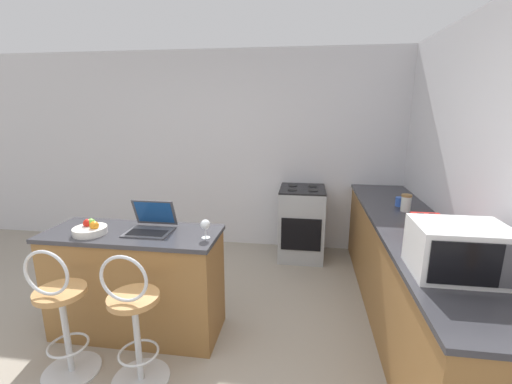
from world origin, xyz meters
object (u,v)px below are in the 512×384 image
object	(u,v)px
wine_glass_tall	(205,225)
mug_blue	(400,202)
bar_stool_near	(62,317)
microwave	(459,250)
stove_range	(302,223)
laptop	(151,223)
toaster	(429,228)
storage_jar	(406,203)
fruit_bowl	(90,229)
bar_stool_far	(135,324)

from	to	relation	value
wine_glass_tall	mug_blue	bearing A→B (deg)	33.69
bar_stool_near	microwave	size ratio (longest dim) A/B	1.92
stove_range	mug_blue	xyz separation A→B (m)	(0.98, -0.65, 0.50)
laptop	stove_range	xyz separation A→B (m)	(1.20, 1.69, -0.51)
toaster	storage_jar	bearing A→B (deg)	87.80
microwave	wine_glass_tall	size ratio (longest dim) A/B	3.51
laptop	fruit_bowl	world-z (taller)	laptop
fruit_bowl	wine_glass_tall	world-z (taller)	wine_glass_tall
bar_stool_far	wine_glass_tall	size ratio (longest dim) A/B	6.76
storage_jar	mug_blue	world-z (taller)	storage_jar
toaster	fruit_bowl	world-z (taller)	toaster
microwave	wine_glass_tall	bearing A→B (deg)	168.00
bar_stool_near	bar_stool_far	distance (m)	0.54
mug_blue	toaster	bearing A→B (deg)	-91.23
bar_stool_far	storage_jar	world-z (taller)	storage_jar
bar_stool_near	wine_glass_tall	size ratio (longest dim) A/B	6.76
laptop	mug_blue	distance (m)	2.41
fruit_bowl	storage_jar	xyz separation A→B (m)	(2.64, 1.00, 0.05)
wine_glass_tall	laptop	bearing A→B (deg)	168.85
stove_range	microwave	bearing A→B (deg)	-66.36
microwave	wine_glass_tall	distance (m)	1.69
fruit_bowl	wine_glass_tall	bearing A→B (deg)	2.60
stove_range	bar_stool_far	bearing A→B (deg)	-115.23
laptop	storage_jar	bearing A→B (deg)	21.46
storage_jar	mug_blue	bearing A→B (deg)	92.77
bar_stool_far	microwave	world-z (taller)	microwave
microwave	mug_blue	xyz separation A→B (m)	(0.05, 1.48, -0.11)
stove_range	mug_blue	distance (m)	1.28
microwave	toaster	size ratio (longest dim) A/B	1.92
toaster	storage_jar	world-z (taller)	toaster
storage_jar	laptop	bearing A→B (deg)	-158.54
bar_stool_far	fruit_bowl	xyz separation A→B (m)	(-0.57, 0.46, 0.48)
fruit_bowl	storage_jar	distance (m)	2.82
bar_stool_near	microwave	world-z (taller)	microwave
toaster	laptop	bearing A→B (deg)	-176.38
bar_stool_far	wine_glass_tall	bearing A→B (deg)	54.00
wine_glass_tall	mug_blue	xyz separation A→B (m)	(1.70, 1.13, -0.06)
bar_stool_near	fruit_bowl	size ratio (longest dim) A/B	3.88
toaster	mug_blue	size ratio (longest dim) A/B	2.65
bar_stool_far	storage_jar	size ratio (longest dim) A/B	6.05
bar_stool_near	toaster	bearing A→B (deg)	15.88
laptop	toaster	world-z (taller)	laptop
toaster	wine_glass_tall	world-z (taller)	toaster
microwave	toaster	xyz separation A→B (m)	(0.03, 0.58, -0.07)
bar_stool_far	wine_glass_tall	distance (m)	0.82
laptop	wine_glass_tall	bearing A→B (deg)	-11.15
toaster	mug_blue	bearing A→B (deg)	88.77
laptop	stove_range	world-z (taller)	laptop
bar_stool_near	toaster	world-z (taller)	toaster
bar_stool_near	stove_range	size ratio (longest dim) A/B	1.09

